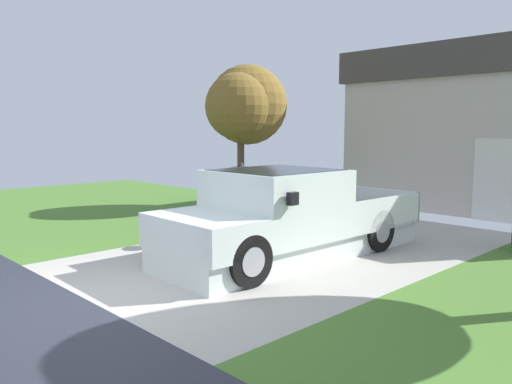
{
  "coord_description": "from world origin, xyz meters",
  "views": [
    {
      "loc": [
        6.34,
        -3.03,
        2.33
      ],
      "look_at": [
        -0.27,
        3.37,
        1.19
      ],
      "focal_mm": 35.71,
      "sensor_mm": 36.0,
      "label": 1
    }
  ],
  "objects_px": {
    "handbag": "(230,240)",
    "neighbor_tree": "(244,106)",
    "person_with_hat": "(241,199)",
    "pickup_truck": "(280,219)"
  },
  "relations": [
    {
      "from": "handbag",
      "to": "neighbor_tree",
      "type": "distance_m",
      "value": 5.9
    },
    {
      "from": "neighbor_tree",
      "to": "person_with_hat",
      "type": "bearing_deg",
      "value": -43.55
    },
    {
      "from": "handbag",
      "to": "pickup_truck",
      "type": "bearing_deg",
      "value": 0.89
    },
    {
      "from": "pickup_truck",
      "to": "person_with_hat",
      "type": "distance_m",
      "value": 1.44
    },
    {
      "from": "handbag",
      "to": "neighbor_tree",
      "type": "height_order",
      "value": "neighbor_tree"
    },
    {
      "from": "handbag",
      "to": "neighbor_tree",
      "type": "xyz_separation_m",
      "value": [
        -3.57,
        3.7,
        2.89
      ]
    },
    {
      "from": "person_with_hat",
      "to": "neighbor_tree",
      "type": "bearing_deg",
      "value": 139.3
    },
    {
      "from": "pickup_truck",
      "to": "neighbor_tree",
      "type": "distance_m",
      "value": 6.56
    },
    {
      "from": "person_with_hat",
      "to": "neighbor_tree",
      "type": "xyz_separation_m",
      "value": [
        -3.53,
        3.36,
        2.09
      ]
    },
    {
      "from": "neighbor_tree",
      "to": "pickup_truck",
      "type": "bearing_deg",
      "value": -36.83
    }
  ]
}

